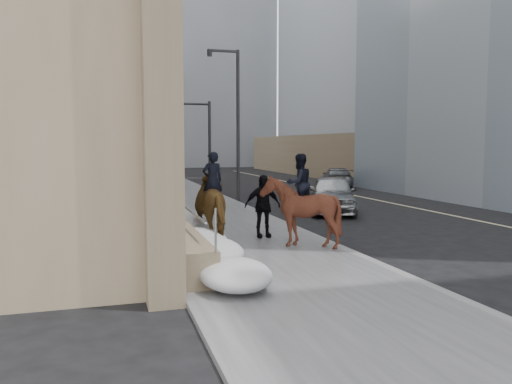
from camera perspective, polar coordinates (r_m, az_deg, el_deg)
ground at (r=12.72m, az=1.50°, el=-8.54°), size 140.00×140.00×0.00m
sidewalk at (r=22.27m, az=-6.63°, el=-2.37°), size 5.00×80.00×0.12m
curb at (r=22.87m, az=-0.15°, el=-2.13°), size 0.24×80.00×0.12m
lane_line at (r=26.23m, az=16.58°, el=-1.50°), size 0.15×70.00×0.01m
limestone_building at (r=32.24m, az=-19.73°, el=15.55°), size 6.10×44.00×18.00m
far_podium at (r=29.13m, az=24.94°, el=2.83°), size 2.00×80.00×4.00m
bg_building_mid at (r=72.97m, az=-10.77°, el=13.96°), size 30.00×12.00×28.00m
bg_building_far at (r=84.03m, az=-18.51°, el=9.90°), size 24.00×12.00×20.00m
streetlight_mid at (r=26.60m, az=-2.41°, el=8.69°), size 1.71×0.24×8.00m
streetlight_far at (r=46.22m, az=-8.66°, el=7.25°), size 1.71×0.24×8.00m
traffic_signal at (r=34.25m, az=-6.86°, el=6.96°), size 4.10×0.22×6.00m
snow_bank at (r=20.15m, az=-9.66°, el=-2.06°), size 1.70×18.10×0.76m
mounted_horse_left at (r=15.00m, az=-4.56°, el=-1.54°), size 1.45×2.68×2.74m
mounted_horse_right at (r=14.49m, az=5.05°, el=-1.78°), size 2.12×2.26×2.69m
pedestrian at (r=15.91m, az=0.76°, el=-1.60°), size 1.19×0.53×2.01m
car_silver at (r=22.89m, az=8.70°, el=-0.19°), size 3.81×5.37×1.70m
car_grey at (r=36.37m, az=9.26°, el=1.65°), size 3.58×5.28×1.42m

